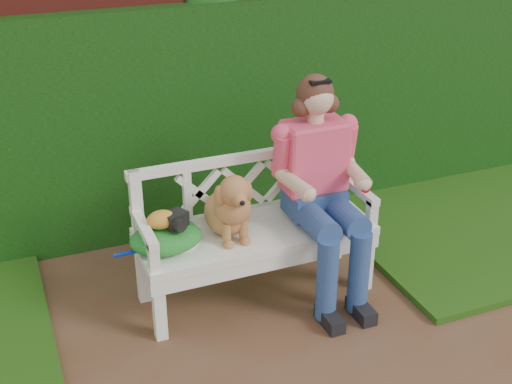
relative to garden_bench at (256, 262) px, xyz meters
name	(u,v)px	position (x,y,z in m)	size (l,w,h in m)	color
ground	(265,361)	(-0.20, -0.64, -0.24)	(60.00, 60.00, 0.00)	brown
brick_wall	(166,83)	(-0.20, 1.26, 0.86)	(10.00, 0.30, 2.20)	maroon
ivy_hedge	(176,125)	(-0.20, 1.04, 0.61)	(10.00, 0.18, 1.70)	#185812
grass_right	(498,214)	(2.20, 0.26, -0.21)	(2.60, 2.00, 0.05)	#1E490E
garden_bench	(256,262)	(0.00, 0.00, 0.00)	(1.58, 0.60, 0.48)	white
seated_woman	(316,188)	(0.40, -0.02, 0.47)	(0.60, 0.80, 1.43)	#FC5451
dog	(229,202)	(-0.18, 0.01, 0.47)	(0.30, 0.41, 0.46)	#A56F28
tennis_racket	(171,244)	(-0.55, 0.01, 0.25)	(0.54, 0.23, 0.03)	white
green_bag	(166,238)	(-0.58, 0.00, 0.31)	(0.44, 0.34, 0.15)	#1B8C15
camera_item	(175,219)	(-0.52, -0.02, 0.44)	(0.14, 0.10, 0.09)	black
baseball_glove	(161,220)	(-0.60, -0.01, 0.45)	(0.18, 0.13, 0.11)	#C18227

